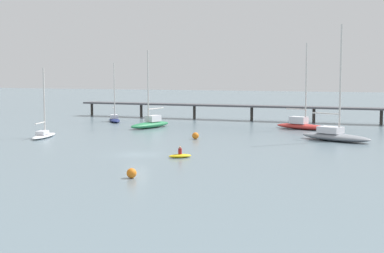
% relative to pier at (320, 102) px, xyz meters
% --- Properties ---
extents(ground_plane, '(400.00, 400.00, 0.00)m').
position_rel_pier_xyz_m(ground_plane, '(-11.58, -43.71, -3.38)').
color(ground_plane, slate).
extents(pier, '(66.02, 3.24, 7.12)m').
position_rel_pier_xyz_m(pier, '(0.00, 0.00, 0.00)').
color(pier, '#4C4C51').
rests_on(pier, ground_plane).
extents(sailboat_white, '(3.09, 6.73, 8.89)m').
position_rel_pier_xyz_m(sailboat_white, '(-29.40, -34.81, -2.81)').
color(sailboat_white, white).
rests_on(sailboat_white, ground_plane).
extents(sailboat_gray, '(9.59, 6.23, 14.01)m').
position_rel_pier_xyz_m(sailboat_gray, '(5.59, -24.49, -2.61)').
color(sailboat_gray, gray).
rests_on(sailboat_gray, ground_plane).
extents(sailboat_navy, '(5.14, 6.26, 9.92)m').
position_rel_pier_xyz_m(sailboat_navy, '(-32.55, -10.88, -2.74)').
color(sailboat_navy, navy).
rests_on(sailboat_navy, ground_plane).
extents(sailboat_green, '(3.99, 8.81, 11.58)m').
position_rel_pier_xyz_m(sailboat_green, '(-22.33, -18.08, -2.61)').
color(sailboat_green, '#287F4C').
rests_on(sailboat_green, ground_plane).
extents(sailboat_red, '(8.89, 4.95, 12.56)m').
position_rel_pier_xyz_m(sailboat_red, '(-0.71, -11.92, -2.60)').
color(sailboat_red, red).
rests_on(sailboat_red, ground_plane).
extents(dinghy_yellow, '(2.42, 2.20, 1.14)m').
position_rel_pier_xyz_m(dinghy_yellow, '(-6.74, -43.96, -3.16)').
color(dinghy_yellow, yellow).
rests_on(dinghy_yellow, ground_plane).
extents(mooring_buoy_far, '(0.79, 0.79, 0.79)m').
position_rel_pier_xyz_m(mooring_buoy_far, '(-6.18, -55.23, -2.98)').
color(mooring_buoy_far, orange).
rests_on(mooring_buoy_far, ground_plane).
extents(mooring_buoy_outer, '(0.85, 0.85, 0.85)m').
position_rel_pier_xyz_m(mooring_buoy_outer, '(-10.86, -29.09, -2.95)').
color(mooring_buoy_outer, orange).
rests_on(mooring_buoy_outer, ground_plane).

